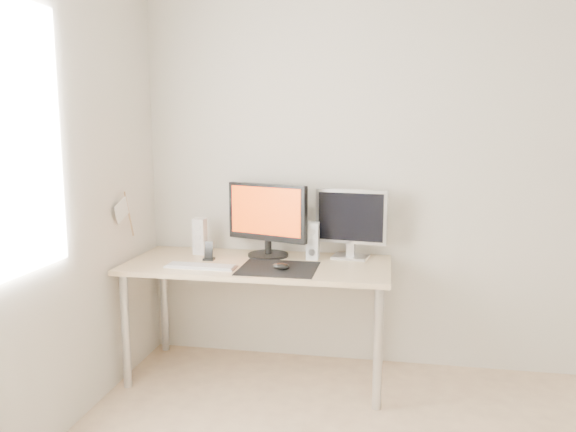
{
  "coord_description": "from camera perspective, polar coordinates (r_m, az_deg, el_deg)",
  "views": [
    {
      "loc": [
        -0.15,
        -1.86,
        1.55
      ],
      "look_at": [
        -0.76,
        1.46,
        1.01
      ],
      "focal_mm": 35.0,
      "sensor_mm": 36.0,
      "label": 1
    }
  ],
  "objects": [
    {
      "name": "wall_back",
      "position": [
        3.63,
        12.72,
        4.11
      ],
      "size": [
        3.5,
        0.0,
        3.5
      ],
      "primitive_type": "plane",
      "rotation": [
        1.57,
        0.0,
        0.0
      ],
      "color": "beige",
      "rests_on": "ground"
    },
    {
      "name": "speaker_left",
      "position": [
        3.69,
        -8.94,
        -2.05
      ],
      "size": [
        0.07,
        0.09,
        0.23
      ],
      "color": "white",
      "rests_on": "desk"
    },
    {
      "name": "pennant",
      "position": [
        3.51,
        -16.31,
        0.49
      ],
      "size": [
        0.01,
        0.23,
        0.29
      ],
      "color": "#A57F54",
      "rests_on": "wall_left"
    },
    {
      "name": "keyboard",
      "position": [
        3.35,
        -8.84,
        -5.06
      ],
      "size": [
        0.42,
        0.13,
        0.02
      ],
      "color": "#B7B7B9",
      "rests_on": "desk"
    },
    {
      "name": "second_monitor",
      "position": [
        3.52,
        6.43,
        -0.44
      ],
      "size": [
        0.45,
        0.19,
        0.43
      ],
      "color": "silver",
      "rests_on": "desk"
    },
    {
      "name": "phone_dock",
      "position": [
        3.52,
        -8.05,
        -3.89
      ],
      "size": [
        0.07,
        0.06,
        0.12
      ],
      "color": "black",
      "rests_on": "desk"
    },
    {
      "name": "desk",
      "position": [
        3.45,
        -3.08,
        -6.01
      ],
      "size": [
        1.6,
        0.7,
        0.73
      ],
      "color": "#D1B587",
      "rests_on": "ground"
    },
    {
      "name": "main_monitor",
      "position": [
        3.55,
        -2.12,
        -0.12
      ],
      "size": [
        0.54,
        0.33,
        0.47
      ],
      "color": "black",
      "rests_on": "desk"
    },
    {
      "name": "mousepad",
      "position": [
        3.29,
        -1.0,
        -5.34
      ],
      "size": [
        0.45,
        0.4,
        0.0
      ],
      "primitive_type": "cube",
      "color": "black",
      "rests_on": "desk"
    },
    {
      "name": "speaker_right",
      "position": [
        3.5,
        2.53,
        -2.53
      ],
      "size": [
        0.07,
        0.09,
        0.23
      ],
      "color": "white",
      "rests_on": "desk"
    },
    {
      "name": "mouse",
      "position": [
        3.25,
        -0.75,
        -5.13
      ],
      "size": [
        0.1,
        0.06,
        0.04
      ],
      "primitive_type": "ellipsoid",
      "color": "black",
      "rests_on": "mousepad"
    }
  ]
}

